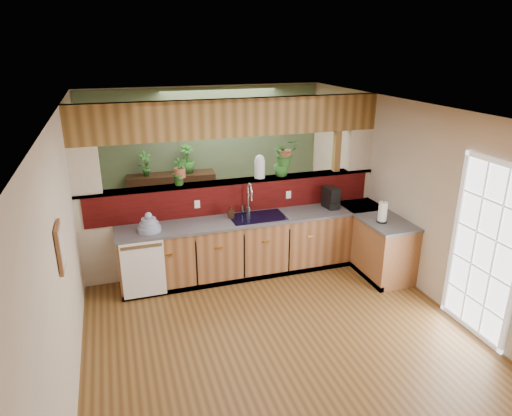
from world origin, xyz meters
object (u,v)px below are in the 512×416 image
object	(u,v)px
faucet	(249,197)
coffee_maker	(331,199)
dish_stack	(149,225)
soap_dispenser	(231,212)
glass_jar	(260,166)
shelving_console	(173,201)
paper_towel	(383,212)

from	to	relation	value
faucet	coffee_maker	world-z (taller)	faucet
dish_stack	soap_dispenser	world-z (taller)	dish_stack
dish_stack	glass_jar	size ratio (longest dim) A/B	0.88
faucet	glass_jar	world-z (taller)	glass_jar
glass_jar	shelving_console	size ratio (longest dim) A/B	0.22
shelving_console	coffee_maker	bearing A→B (deg)	-41.02
glass_jar	shelving_console	distance (m)	2.45
dish_stack	shelving_console	size ratio (longest dim) A/B	0.20
soap_dispenser	paper_towel	distance (m)	2.20
coffee_maker	glass_jar	world-z (taller)	glass_jar
faucet	glass_jar	bearing A→B (deg)	42.32
coffee_maker	shelving_console	xyz separation A→B (m)	(-2.18, 2.24, -0.55)
faucet	shelving_console	xyz separation A→B (m)	(-0.87, 2.12, -0.67)
coffee_maker	dish_stack	bearing A→B (deg)	175.36
coffee_maker	faucet	bearing A→B (deg)	168.21
faucet	paper_towel	world-z (taller)	faucet
coffee_maker	glass_jar	bearing A→B (deg)	155.64
glass_jar	dish_stack	bearing A→B (deg)	-165.98
coffee_maker	glass_jar	size ratio (longest dim) A/B	0.90
coffee_maker	shelving_console	size ratio (longest dim) A/B	0.20
glass_jar	faucet	bearing A→B (deg)	-137.68
dish_stack	coffee_maker	size ratio (longest dim) A/B	0.98
soap_dispenser	shelving_console	bearing A→B (deg)	104.73
dish_stack	shelving_console	bearing A→B (deg)	74.98
faucet	dish_stack	size ratio (longest dim) A/B	1.56
faucet	soap_dispenser	bearing A→B (deg)	-167.82
shelving_console	faucet	bearing A→B (deg)	-62.90
dish_stack	soap_dispenser	size ratio (longest dim) A/B	1.63
paper_towel	dish_stack	bearing A→B (deg)	168.02
dish_stack	faucet	bearing A→B (deg)	8.08
faucet	coffee_maker	distance (m)	1.32
paper_towel	shelving_console	xyz separation A→B (m)	(-2.61, 3.02, -0.55)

